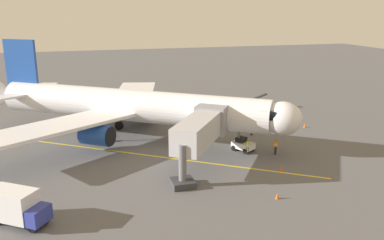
{
  "coord_description": "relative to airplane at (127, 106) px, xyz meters",
  "views": [
    {
      "loc": [
        5.8,
        47.47,
        15.39
      ],
      "look_at": [
        -6.67,
        4.38,
        3.0
      ],
      "focal_mm": 38.13,
      "sensor_mm": 36.0,
      "label": 1
    }
  ],
  "objects": [
    {
      "name": "ground_plane",
      "position": [
        -0.07,
        0.44,
        -4.0
      ],
      "size": [
        220.0,
        220.0,
        0.0
      ],
      "primitive_type": "plane",
      "color": "#565659"
    },
    {
      "name": "apron_lead_in_line",
      "position": [
        -0.23,
        6.16,
        -4.0
      ],
      "size": [
        32.68,
        23.46,
        0.01
      ],
      "primitive_type": "cube",
      "rotation": [
        0.0,
        0.0,
        0.95
      ],
      "color": "yellow",
      "rests_on": "ground"
    },
    {
      "name": "airplane",
      "position": [
        0.0,
        0.0,
        0.0
      ],
      "size": [
        34.99,
        31.22,
        11.5
      ],
      "color": "white",
      "rests_on": "ground"
    },
    {
      "name": "jet_bridge",
      "position": [
        -6.05,
        10.93,
        -0.24
      ],
      "size": [
        8.41,
        10.39,
        5.4
      ],
      "color": "#B7B7BC",
      "rests_on": "ground"
    },
    {
      "name": "ground_crew_marshaller",
      "position": [
        -14.55,
        10.38,
        -3.12
      ],
      "size": [
        0.46,
        0.37,
        1.71
      ],
      "color": "#23232D",
      "rests_on": "ground"
    },
    {
      "name": "ground_crew_wing_walker",
      "position": [
        -11.63,
        9.54,
        -3.12
      ],
      "size": [
        0.41,
        0.47,
        1.71
      ],
      "color": "#23232D",
      "rests_on": "ground"
    },
    {
      "name": "ground_crew_loader",
      "position": [
        -14.92,
        3.3,
        -3.12
      ],
      "size": [
        0.44,
        0.47,
        1.71
      ],
      "color": "#23232D",
      "rests_on": "ground"
    },
    {
      "name": "tug_near_nose",
      "position": [
        -11.63,
        8.29,
        -3.3
      ],
      "size": [
        2.45,
        2.74,
        1.5
      ],
      "color": "white",
      "rests_on": "ground"
    },
    {
      "name": "belt_loader_portside",
      "position": [
        -20.13,
        -10.23,
        -3.29
      ],
      "size": [
        4.73,
        2.4,
        2.32
      ],
      "color": "black",
      "rests_on": "ground"
    },
    {
      "name": "belt_loader_starboard_side",
      "position": [
        4.53,
        -11.08,
        -3.29
      ],
      "size": [
        4.67,
        2.93,
        2.32
      ],
      "color": "yellow",
      "rests_on": "ground"
    },
    {
      "name": "box_truck_rear_apron",
      "position": [
        10.53,
        18.43,
        -2.62
      ],
      "size": [
        4.87,
        4.28,
        2.62
      ],
      "color": "#2D3899",
      "rests_on": "ground"
    },
    {
      "name": "safety_cone_nose_left",
      "position": [
        -9.72,
        20.09,
        -3.73
      ],
      "size": [
        0.32,
        0.32,
        0.55
      ],
      "primitive_type": "cone",
      "color": "#F2590F",
      "rests_on": "ground"
    },
    {
      "name": "safety_cone_nose_right",
      "position": [
        -12.93,
        14.73,
        -3.73
      ],
      "size": [
        0.32,
        0.32,
        0.55
      ],
      "primitive_type": "cone",
      "color": "#F2590F",
      "rests_on": "ground"
    },
    {
      "name": "safety_cone_wing_port",
      "position": [
        -23.15,
        2.11,
        -3.73
      ],
      "size": [
        0.32,
        0.32,
        0.55
      ],
      "primitive_type": "cone",
      "color": "#F2590F",
      "rests_on": "ground"
    },
    {
      "name": "safety_cone_wing_starboard",
      "position": [
        -9.72,
        0.94,
        -3.73
      ],
      "size": [
        0.32,
        0.32,
        0.55
      ],
      "primitive_type": "cone",
      "color": "#F2590F",
      "rests_on": "ground"
    }
  ]
}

